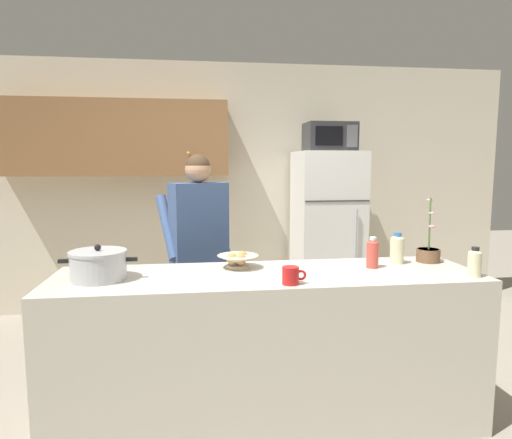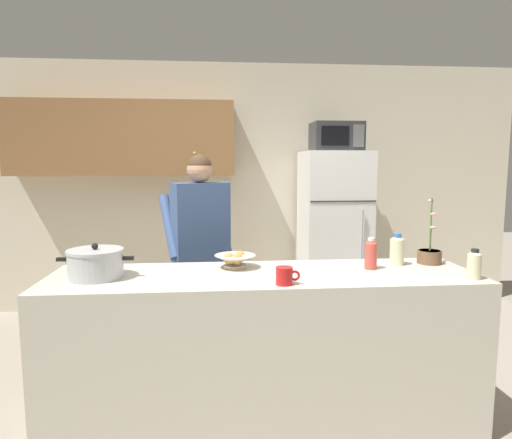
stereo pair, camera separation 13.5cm
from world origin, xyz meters
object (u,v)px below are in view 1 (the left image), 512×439
bottle_mid_counter (475,262)px  coffee_mug (291,275)px  potted_orchid (428,253)px  bottle_far_corner (373,253)px  bottle_near_edge (397,248)px  microwave (330,137)px  bread_bowl (238,260)px  cooking_pot (98,265)px  refrigerator (327,234)px  person_near_pot (199,236)px

bottle_mid_counter → coffee_mug: bearing=-178.9°
potted_orchid → bottle_far_corner: bearing=-165.5°
coffee_mug → bottle_near_edge: size_ratio=0.65×
microwave → bread_bowl: microwave is taller
cooking_pot → bottle_mid_counter: cooking_pot is taller
bottle_mid_counter → bottle_far_corner: 0.57m
coffee_mug → bread_bowl: size_ratio=0.52×
bottle_near_edge → bottle_far_corner: 0.22m
refrigerator → coffee_mug: bearing=-111.5°
potted_orchid → cooking_pot: bearing=-174.8°
microwave → cooking_pot: 2.74m
bottle_near_edge → bottle_far_corner: bearing=-155.6°
bottle_near_edge → microwave: bearing=88.4°
refrigerator → coffee_mug: size_ratio=12.82×
refrigerator → potted_orchid: bearing=-84.0°
bottle_mid_counter → bottle_far_corner: bearing=149.6°
person_near_pot → bottle_mid_counter: person_near_pot is taller
bottle_near_edge → bottle_mid_counter: size_ratio=1.18×
refrigerator → bread_bowl: 2.01m
cooking_pot → person_near_pot: bearing=57.0°
person_near_pot → bottle_near_edge: size_ratio=8.09×
bread_bowl → bottle_near_edge: bearing=-0.4°
bread_bowl → refrigerator: bearing=57.6°
refrigerator → bottle_mid_counter: (0.24, -2.08, 0.16)m
microwave → cooking_pot: (-1.86, -1.84, -0.82)m
microwave → bottle_mid_counter: microwave is taller
coffee_mug → bottle_near_edge: bearing=27.1°
bread_bowl → bottle_near_edge: (1.02, -0.01, 0.05)m
bottle_mid_counter → bottle_far_corner: (-0.49, 0.29, 0.01)m
person_near_pot → cooking_pot: bearing=-123.0°
cooking_pot → bottle_mid_counter: (2.10, -0.21, 0.00)m
coffee_mug → potted_orchid: potted_orchid is taller
coffee_mug → cooking_pot: bearing=167.3°
bottle_far_corner → cooking_pot: bearing=-177.4°
bottle_mid_counter → cooking_pot: bearing=174.2°
refrigerator → bottle_near_edge: refrigerator is taller
bread_bowl → person_near_pot: bearing=109.1°
microwave → bottle_near_edge: size_ratio=2.39×
coffee_mug → refrigerator: bearing=68.5°
coffee_mug → bottle_far_corner: bearing=28.0°
person_near_pot → coffee_mug: (0.48, -1.09, -0.05)m
microwave → cooking_pot: size_ratio=1.14×
bottle_far_corner → refrigerator: bearing=82.1°
microwave → bottle_near_edge: microwave is taller
microwave → bottle_near_edge: 1.86m
refrigerator → person_near_pot: (-1.31, -1.01, 0.17)m
cooking_pot → coffee_mug: cooking_pot is taller
bottle_far_corner → bread_bowl: bearing=173.1°
bottle_mid_counter → refrigerator: bearing=96.6°
bottle_mid_counter → potted_orchid: bearing=98.9°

